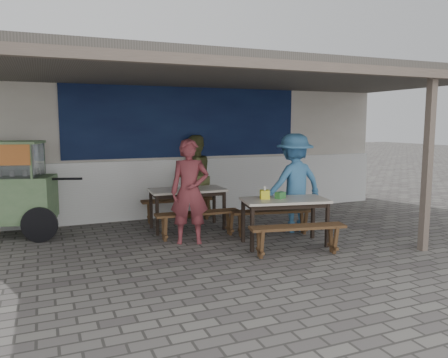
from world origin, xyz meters
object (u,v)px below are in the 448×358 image
bench_right_wall (273,216)px  bench_left_street (198,218)px  table_left (187,193)px  patron_right_table (294,183)px  table_right (285,204)px  condiment_bowl (181,188)px  patron_street_side (190,192)px  patron_wall_side (194,176)px  donation_box (280,195)px  bench_right_street (298,233)px  bench_left_wall (178,205)px  tissue_box (265,194)px  vendor_cart (8,186)px  condiment_jar (195,184)px

bench_right_wall → bench_left_street: bearing=175.3°
table_left → patron_right_table: (1.73, -0.89, 0.21)m
table_right → condiment_bowl: 2.04m
patron_street_side → table_right: bearing=-8.9°
table_right → patron_wall_side: 2.63m
bench_left_street → bench_right_wall: size_ratio=1.00×
table_left → bench_left_street: size_ratio=0.94×
bench_right_wall → donation_box: donation_box is taller
bench_right_street → condiment_bowl: condiment_bowl is taller
condiment_bowl → patron_right_table: bearing=-26.3°
bench_left_wall → patron_wall_side: 0.71m
patron_wall_side → condiment_bowl: patron_wall_side is taller
table_left → condiment_bowl: 0.15m
bench_left_street → bench_right_wall: bearing=-13.3°
table_right → tissue_box: tissue_box is taller
bench_left_street → table_left: bearing=90.0°
bench_left_street → bench_right_street: size_ratio=1.00×
table_left → vendor_cart: bearing=171.7°
bench_right_street → table_left: bearing=125.6°
donation_box → condiment_jar: 1.96m
bench_right_wall → donation_box: size_ratio=9.29×
patron_right_table → bench_left_street: bearing=-10.7°
donation_box → condiment_bowl: 1.97m
vendor_cart → donation_box: bearing=-12.0°
bench_left_wall → bench_right_wall: (1.20, -1.71, -0.00)m
bench_left_street → donation_box: size_ratio=9.31×
donation_box → table_left: bearing=124.5°
table_right → patron_street_side: patron_street_side is taller
bench_right_street → vendor_cart: size_ratio=0.69×
table_right → condiment_jar: condiment_jar is taller
patron_street_side → bench_right_wall: bearing=13.7°
vendor_cart → condiment_jar: vendor_cart is taller
bench_left_street → vendor_cart: size_ratio=0.69×
table_right → bench_right_street: 0.68m
bench_right_street → bench_right_wall: 1.18m
patron_street_side → tissue_box: patron_street_side is taller
bench_left_wall → table_left: bearing=-90.0°
patron_right_table → bench_right_street: bearing=56.9°
tissue_box → condiment_jar: (-0.59, 1.70, -0.02)m
bench_right_wall → patron_street_side: size_ratio=0.86×
table_right → table_left: bearing=135.8°
donation_box → condiment_bowl: bearing=126.8°
bench_right_wall → patron_street_side: bearing=-172.9°
table_left → donation_box: size_ratio=8.80×
table_right → condiment_jar: bearing=127.0°
bench_right_street → patron_street_side: bearing=145.9°
bench_right_wall → condiment_jar: bearing=139.9°
condiment_jar → table_right: bearing=-64.1°
bench_right_street → patron_right_table: patron_right_table is taller
vendor_cart → patron_wall_side: bearing=21.4°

